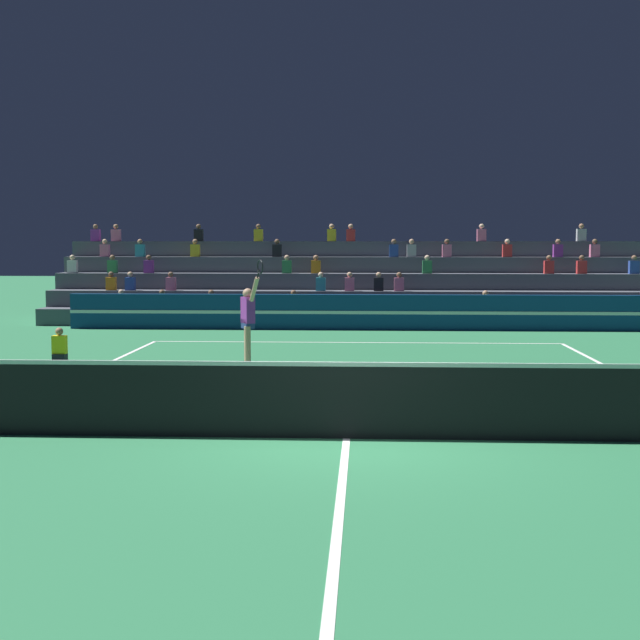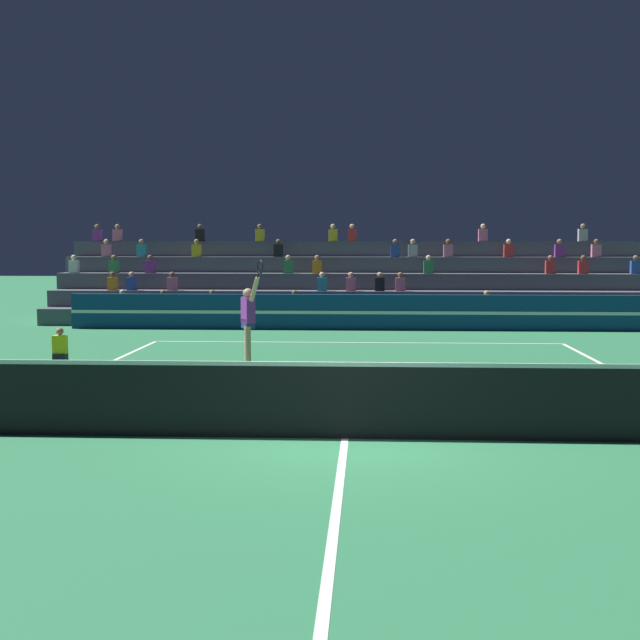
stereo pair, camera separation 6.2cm
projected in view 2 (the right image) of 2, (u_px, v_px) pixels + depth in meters
ground_plane at (345, 439)px, 12.21m from camera, size 120.00×120.00×0.00m
court_lines at (345, 438)px, 12.21m from camera, size 11.10×23.90×0.01m
tennis_net at (345, 399)px, 12.17m from camera, size 12.00×0.10×1.10m
sponsor_banner_wall at (359, 312)px, 27.52m from camera, size 18.00×0.26×1.10m
bleacher_stand at (360, 291)px, 31.27m from camera, size 20.92×4.75×3.38m
ball_kid_courtside at (60, 351)px, 19.45m from camera, size 0.30×0.36×0.84m
tennis_player at (248, 322)px, 19.19m from camera, size 0.63×1.08×2.40m
tennis_ball at (396, 419)px, 13.44m from camera, size 0.07×0.07×0.07m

